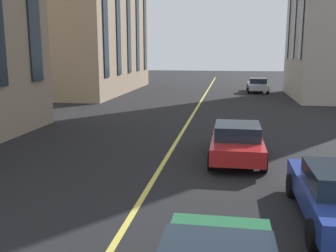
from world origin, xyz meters
The scene contains 4 objects.
lane_centre_line centered at (20.00, 0.00, 0.00)m, with size 80.00×0.16×0.01m.
car_silver_far centered at (39.35, -4.90, 0.70)m, with size 4.40×1.95×1.37m.
car_red_parked_a centered at (15.08, -2.59, 0.70)m, with size 4.40×1.95×1.37m.
building_left_near centered at (37.56, 12.32, 6.76)m, with size 17.47×9.76×13.52m.
Camera 1 is at (1.26, -2.29, 3.95)m, focal length 40.70 mm.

